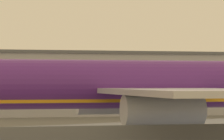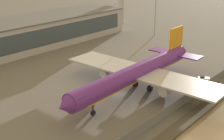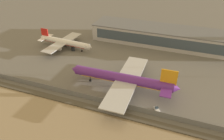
% 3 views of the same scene
% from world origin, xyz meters
% --- Properties ---
extents(ground_plane, '(500.00, 500.00, 0.00)m').
position_xyz_m(ground_plane, '(0.00, 0.00, 0.00)').
color(ground_plane, '#66635E').
extents(shoreline_seawall, '(320.00, 3.00, 0.50)m').
position_xyz_m(shoreline_seawall, '(0.00, -20.50, 0.25)').
color(shoreline_seawall, '#474238').
rests_on(shoreline_seawall, ground).
extents(perimeter_fence, '(280.00, 0.10, 2.63)m').
position_xyz_m(perimeter_fence, '(0.00, -16.00, 1.31)').
color(perimeter_fence, slate).
rests_on(perimeter_fence, ground).
extents(cargo_jet_purple, '(52.47, 45.26, 14.09)m').
position_xyz_m(cargo_jet_purple, '(4.43, -2.55, 5.37)').
color(cargo_jet_purple, '#602889').
rests_on(cargo_jet_purple, ground).
extents(passenger_jet_white_red, '(39.58, 34.27, 10.93)m').
position_xyz_m(passenger_jet_white_red, '(-45.02, 26.39, 4.17)').
color(passenger_jet_white_red, white).
rests_on(passenger_jet_white_red, ground).
extents(baggage_tug, '(3.10, 3.55, 1.80)m').
position_xyz_m(baggage_tug, '(22.09, -12.96, 0.81)').
color(baggage_tug, white).
rests_on(baggage_tug, ground).
extents(ops_van, '(4.47, 5.54, 2.48)m').
position_xyz_m(ops_van, '(-38.77, 26.12, 1.28)').
color(ops_van, '#1E2328').
rests_on(ops_van, ground).
extents(terminal_building, '(90.10, 21.72, 11.06)m').
position_xyz_m(terminal_building, '(11.18, 55.16, 5.54)').
color(terminal_building, '#B2B2B7').
rests_on(terminal_building, ground).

